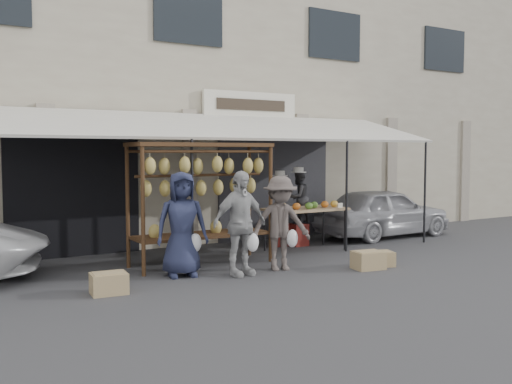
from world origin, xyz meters
TOP-DOWN VIEW (x-y plane):
  - ground_plane at (0.00, 0.00)m, footprint 90.00×90.00m
  - shophouse at (-0.00, 6.50)m, footprint 24.00×6.15m
  - awning at (0.01, 2.28)m, footprint 10.00×2.35m
  - banana_rack at (-0.71, 1.36)m, footprint 2.60×0.90m
  - produce_table at (1.83, 1.64)m, footprint 1.70×0.90m
  - vendor_left at (1.71, 2.46)m, footprint 0.44×0.32m
  - vendor_right at (2.06, 2.25)m, footprint 0.65×0.56m
  - customer_left at (-1.40, 0.69)m, footprint 0.95×0.71m
  - customer_mid at (-0.55, 0.23)m, footprint 1.07×0.55m
  - customer_right at (0.28, 0.26)m, footprint 1.20×0.89m
  - stool_left at (1.71, 2.46)m, footprint 0.38×0.38m
  - stool_right at (2.06, 2.25)m, footprint 0.41×0.41m
  - crate_near_a at (1.67, -0.46)m, footprint 0.58×0.47m
  - crate_near_b at (2.03, -0.39)m, footprint 0.53×0.46m
  - crate_far at (-2.80, 0.12)m, footprint 0.54×0.43m
  - sedan at (4.60, 2.29)m, footprint 3.62×1.56m

SIDE VIEW (x-z plane):
  - ground_plane at x=0.00m, z-range 0.00..0.00m
  - crate_near_b at x=2.03m, z-range 0.00..0.27m
  - crate_far at x=-2.80m, z-range 0.00..0.31m
  - crate_near_a at x=1.67m, z-range 0.00..0.31m
  - stool_right at x=2.06m, z-range 0.00..0.49m
  - stool_left at x=1.71m, z-range 0.00..0.49m
  - sedan at x=4.60m, z-range 0.00..1.22m
  - customer_right at x=0.28m, z-range 0.00..1.65m
  - produce_table at x=1.83m, z-range 0.35..1.39m
  - customer_left at x=-1.40m, z-range 0.00..1.75m
  - customer_mid at x=-0.55m, z-range 0.00..1.76m
  - vendor_left at x=1.71m, z-range 0.49..1.59m
  - vendor_right at x=2.06m, z-range 0.49..1.66m
  - banana_rack at x=-0.71m, z-range 0.45..2.69m
  - awning at x=0.01m, z-range 1.12..4.03m
  - shophouse at x=0.00m, z-range 0.00..7.30m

